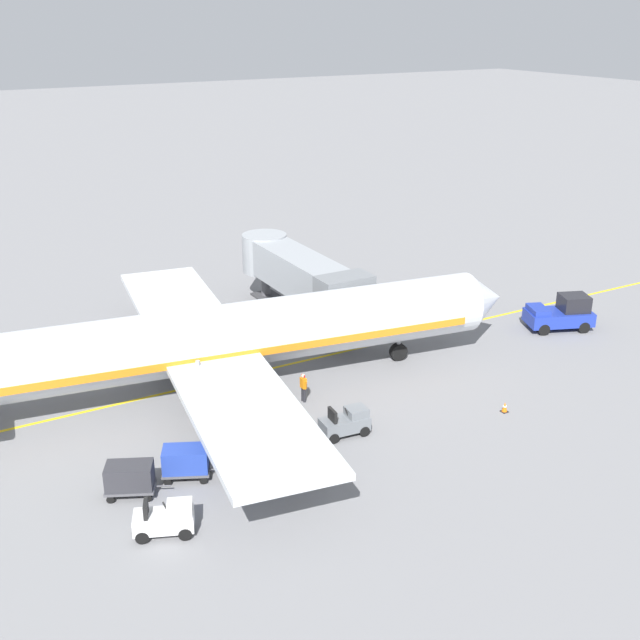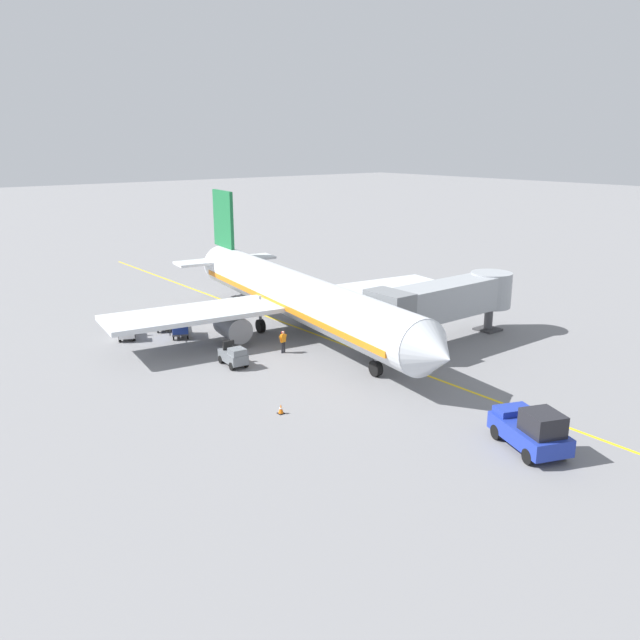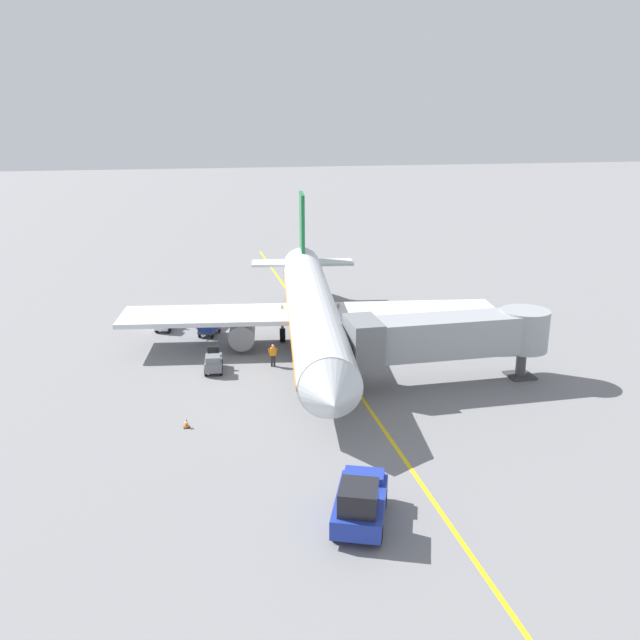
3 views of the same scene
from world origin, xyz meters
TOP-DOWN VIEW (x-y plane):
  - ground_plane at (0.00, 0.00)m, footprint 400.00×400.00m
  - gate_lead_in_line at (0.00, 0.00)m, footprint 0.24×80.00m
  - parked_airliner at (1.16, 0.67)m, footprint 30.43×37.31m
  - jet_bridge at (-6.46, 9.94)m, footprint 14.29×3.50m
  - pushback_tractor at (3.95, 24.76)m, footprint 3.66×4.90m
  - baggage_tug_lead at (12.54, -6.56)m, footprint 2.05×2.77m
  - baggage_tug_trailing at (9.17, 4.30)m, footprint 1.48×2.59m
  - baggage_cart_front at (8.97, -4.34)m, footprint 2.11×2.92m
  - baggage_cart_second_in_train at (9.07, -7.03)m, footprint 2.11×2.92m
  - ground_crew_wing_walker at (4.81, 4.15)m, footprint 0.73×0.27m
  - safety_cone_nose_left at (11.34, 13.14)m, footprint 0.36×0.36m

SIDE VIEW (x-z plane):
  - ground_plane at x=0.00m, z-range 0.00..0.00m
  - gate_lead_in_line at x=0.00m, z-range 0.00..0.01m
  - safety_cone_nose_left at x=11.34m, z-range -0.01..0.58m
  - baggage_tug_lead at x=12.54m, z-range -0.10..1.52m
  - baggage_tug_trailing at x=9.17m, z-range -0.10..1.52m
  - baggage_cart_front at x=8.97m, z-range 0.16..1.74m
  - baggage_cart_second_in_train at x=9.07m, z-range 0.16..1.74m
  - ground_crew_wing_walker at x=4.81m, z-range 0.11..1.80m
  - pushback_tractor at x=3.95m, z-range -0.10..2.30m
  - parked_airliner at x=1.16m, z-range -2.13..8.50m
  - jet_bridge at x=-6.46m, z-range 0.97..5.95m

